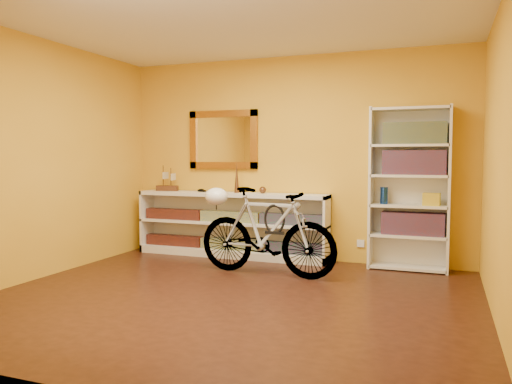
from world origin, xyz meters
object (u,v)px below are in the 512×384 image
at_px(bookcase, 409,189).
at_px(console_unit, 231,225).
at_px(bicycle, 266,232).
at_px(helmet, 216,196).

bearing_deg(bookcase, console_unit, -179.36).
bearing_deg(bicycle, helmet, 90.00).
height_order(bookcase, helmet, bookcase).
bearing_deg(helmet, console_unit, 101.22).
height_order(console_unit, bookcase, bookcase).
relative_size(bicycle, helmet, 6.19).
bearing_deg(bookcase, bicycle, -149.73).
relative_size(bookcase, bicycle, 1.14).
bearing_deg(bookcase, helmet, -159.10).
relative_size(console_unit, bookcase, 1.37).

